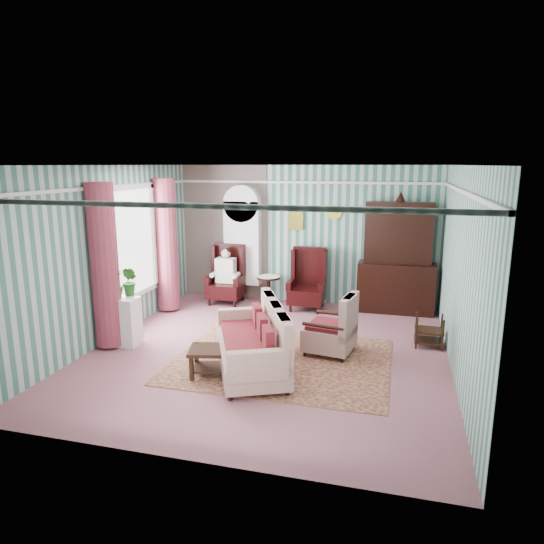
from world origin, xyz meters
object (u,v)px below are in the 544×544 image
(dresser_hutch, at_px, (397,254))
(seated_woman, at_px, (226,276))
(sofa, at_px, (250,338))
(nest_table, at_px, (429,331))
(coffee_table, at_px, (224,362))
(plant_stand, at_px, (122,321))
(round_side_table, at_px, (269,290))
(wingback_left, at_px, (226,275))
(floral_armchair, at_px, (330,320))
(bookcase, at_px, (243,249))
(wingback_right, at_px, (307,279))

(dresser_hutch, distance_m, seated_woman, 3.56)
(dresser_hutch, relative_size, sofa, 1.20)
(nest_table, relative_size, coffee_table, 0.57)
(plant_stand, bearing_deg, seated_woman, 73.78)
(dresser_hutch, xyz_separation_m, round_side_table, (-2.60, -0.12, -0.88))
(wingback_left, relative_size, floral_armchair, 1.16)
(bookcase, xyz_separation_m, floral_armchair, (2.29, -2.64, -0.58))
(plant_stand, bearing_deg, coffee_table, -19.33)
(wingback_right, height_order, seated_woman, wingback_right)
(bookcase, bearing_deg, seated_woman, -122.66)
(sofa, distance_m, floral_armchair, 1.38)
(bookcase, relative_size, nest_table, 4.15)
(dresser_hutch, bearing_deg, sofa, -119.55)
(bookcase, relative_size, seated_woman, 1.90)
(bookcase, height_order, wingback_left, bookcase)
(floral_armchair, bearing_deg, wingback_left, 58.03)
(wingback_right, relative_size, coffee_table, 1.31)
(wingback_left, bearing_deg, bookcase, 57.34)
(bookcase, bearing_deg, plant_stand, -108.49)
(wingback_left, relative_size, sofa, 0.63)
(seated_woman, relative_size, sofa, 0.60)
(wingback_left, distance_m, round_side_table, 0.97)
(wingback_right, bearing_deg, wingback_left, 180.00)
(seated_woman, height_order, coffee_table, seated_woman)
(wingback_left, distance_m, floral_armchair, 3.40)
(wingback_right, relative_size, nest_table, 2.31)
(bookcase, relative_size, round_side_table, 3.73)
(coffee_table, bearing_deg, wingback_right, 81.46)
(bookcase, height_order, dresser_hutch, dresser_hutch)
(dresser_hutch, relative_size, nest_table, 4.37)
(round_side_table, distance_m, plant_stand, 3.36)
(round_side_table, bearing_deg, wingback_left, -170.54)
(sofa, distance_m, coffee_table, 0.50)
(bookcase, relative_size, plant_stand, 2.80)
(nest_table, relative_size, plant_stand, 0.68)
(seated_woman, height_order, floral_armchair, seated_woman)
(bookcase, bearing_deg, sofa, -70.24)
(sofa, xyz_separation_m, floral_armchair, (1.01, 0.94, 0.05))
(seated_woman, distance_m, sofa, 3.54)
(wingback_right, xyz_separation_m, sofa, (-0.21, -3.19, -0.14))
(nest_table, distance_m, sofa, 3.03)
(bookcase, bearing_deg, nest_table, -26.92)
(sofa, bearing_deg, plant_stand, 54.88)
(wingback_left, bearing_deg, dresser_hutch, 4.41)
(dresser_hutch, bearing_deg, plant_stand, -144.92)
(seated_woman, height_order, sofa, seated_woman)
(seated_woman, distance_m, round_side_table, 0.96)
(nest_table, relative_size, sofa, 0.27)
(nest_table, bearing_deg, dresser_hutch, 107.39)
(sofa, height_order, coffee_table, sofa)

